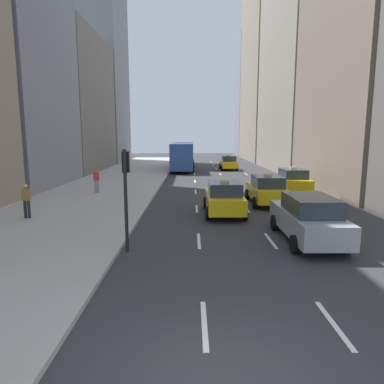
{
  "coord_description": "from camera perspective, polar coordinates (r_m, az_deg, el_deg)",
  "views": [
    {
      "loc": [
        -0.47,
        -4.84,
        4.01
      ],
      "look_at": [
        -0.43,
        12.43,
        1.21
      ],
      "focal_mm": 32.0,
      "sensor_mm": 36.0,
      "label": 1
    }
  ],
  "objects": [
    {
      "name": "taxi_second",
      "position": [
        17.85,
        5.22,
        -0.93
      ],
      "size": [
        2.02,
        4.4,
        1.87
      ],
      "color": "yellow",
      "rests_on": "ground"
    },
    {
      "name": "sedan_black_near",
      "position": [
        13.93,
        18.62,
        -4.13
      ],
      "size": [
        2.02,
        4.85,
        1.81
      ],
      "color": "#9EA0A5",
      "rests_on": "ground"
    },
    {
      "name": "sidewalk_left",
      "position": [
        32.75,
        -11.65,
        2.11
      ],
      "size": [
        8.0,
        66.0,
        0.15
      ],
      "primitive_type": "cube",
      "color": "#ADAAA3",
      "rests_on": "ground"
    },
    {
      "name": "city_bus",
      "position": [
        41.96,
        -1.71,
        6.16
      ],
      "size": [
        2.8,
        11.61,
        3.25
      ],
      "color": "#2D519E",
      "rests_on": "ground"
    },
    {
      "name": "building_row_left",
      "position": [
        35.03,
        -25.24,
        24.35
      ],
      "size": [
        6.0,
        54.71,
        34.55
      ],
      "color": "gray",
      "rests_on": "ground"
    },
    {
      "name": "lane_markings",
      "position": [
        28.3,
        6.09,
        1.02
      ],
      "size": [
        5.72,
        56.0,
        0.01
      ],
      "color": "white",
      "rests_on": "ground"
    },
    {
      "name": "pedestrian_far_walking",
      "position": [
        24.71,
        -15.77,
        2.02
      ],
      "size": [
        0.36,
        0.22,
        1.65
      ],
      "color": "gray",
      "rests_on": "sidewalk_left"
    },
    {
      "name": "taxi_lead",
      "position": [
        25.88,
        16.18,
        1.89
      ],
      "size": [
        2.02,
        4.4,
        1.87
      ],
      "color": "yellow",
      "rests_on": "ground"
    },
    {
      "name": "building_row_right",
      "position": [
        46.53,
        16.66,
        22.09
      ],
      "size": [
        6.0,
        75.47,
        36.05
      ],
      "color": "slate",
      "rests_on": "ground"
    },
    {
      "name": "traffic_light_pole",
      "position": [
        12.0,
        -11.11,
        1.36
      ],
      "size": [
        0.24,
        0.42,
        3.6
      ],
      "color": "black",
      "rests_on": "ground"
    },
    {
      "name": "taxi_third",
      "position": [
        42.19,
        5.96,
        4.9
      ],
      "size": [
        2.02,
        4.4,
        1.87
      ],
      "color": "yellow",
      "rests_on": "ground"
    },
    {
      "name": "pedestrian_mid_block",
      "position": [
        18.11,
        -26.03,
        -1.09
      ],
      "size": [
        0.36,
        0.22,
        1.65
      ],
      "color": "#23232D",
      "rests_on": "sidewalk_left"
    },
    {
      "name": "taxi_fourth",
      "position": [
        20.96,
        12.17,
        0.41
      ],
      "size": [
        2.02,
        4.4,
        1.87
      ],
      "color": "yellow",
      "rests_on": "ground"
    }
  ]
}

